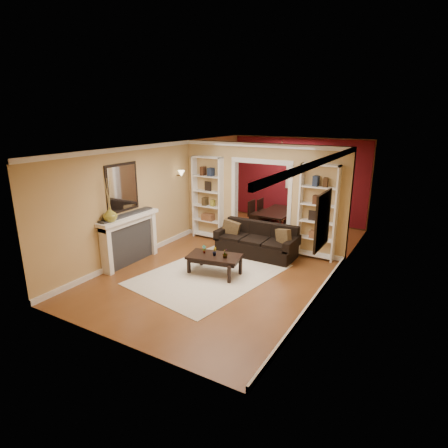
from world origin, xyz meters
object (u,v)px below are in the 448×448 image
Objects in this scene: sofa at (256,240)px; bookshelf_right at (318,212)px; fireplace at (131,240)px; bookshelf_left at (208,198)px; coffee_table at (214,265)px; dining_table at (279,220)px.

sofa is 0.88× the size of bookshelf_right.
bookshelf_right reaches higher than sofa.
sofa is 1.19× the size of fireplace.
sofa is 0.88× the size of bookshelf_left.
bookshelf_right is (1.32, 0.58, 0.76)m from sofa.
bookshelf_left reaches higher than fireplace.
fireplace is at bearing -139.96° from sofa.
fireplace reaches higher than coffee_table.
bookshelf_right reaches higher than dining_table.
sofa is 3.04m from fireplace.
fireplace is 1.07× the size of dining_table.
bookshelf_left is (-1.48, 2.08, 0.93)m from coffee_table.
fireplace is at bearing 155.75° from dining_table.
sofa is 1.27× the size of dining_table.
bookshelf_left is at bearing 114.10° from coffee_table.
bookshelf_right is (1.62, 2.08, 0.93)m from coffee_table.
bookshelf_left reaches higher than sofa.
fireplace is (-0.54, -2.53, -0.57)m from bookshelf_left.
fireplace is at bearing -102.05° from bookshelf_left.
bookshelf_right is 1.45× the size of dining_table.
dining_table is at bearing 51.88° from bookshelf_left.
dining_table is (-0.37, 2.37, -0.12)m from sofa.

